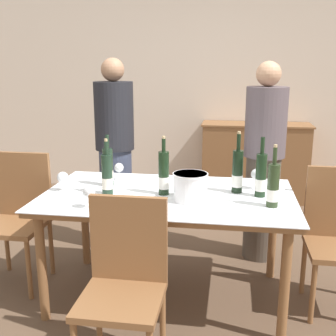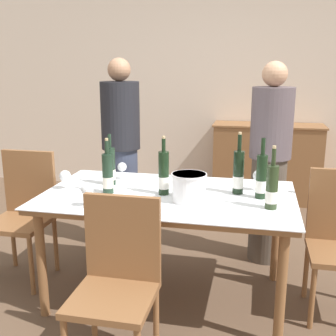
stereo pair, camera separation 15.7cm
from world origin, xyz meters
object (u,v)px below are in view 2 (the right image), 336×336
at_px(dining_table, 168,204).
at_px(wine_glass_2, 259,176).
at_px(sideboard_cabinet, 266,163).
at_px(wine_glass_0, 122,168).
at_px(chair_left_end, 25,207).
at_px(chair_near_front, 117,274).
at_px(wine_glass_1, 87,191).
at_px(wine_bottle_1, 164,174).
at_px(wine_bottle_4, 110,167).
at_px(wine_bottle_3, 238,173).
at_px(wine_bottle_2, 261,178).
at_px(wine_bottle_0, 108,175).
at_px(person_guest_left, 269,165).
at_px(wine_glass_3, 65,177).
at_px(ice_bucket, 189,187).
at_px(wine_bottle_5, 272,188).
at_px(person_host, 121,156).

xyz_separation_m(dining_table, wine_glass_2, (0.59, 0.21, 0.17)).
xyz_separation_m(sideboard_cabinet, wine_glass_0, (-1.11, -2.08, 0.38)).
bearing_deg(chair_left_end, chair_near_front, -38.59).
relative_size(sideboard_cabinet, wine_glass_1, 8.97).
xyz_separation_m(wine_bottle_1, wine_glass_0, (-0.39, 0.30, -0.05)).
height_order(wine_bottle_1, chair_left_end, wine_bottle_1).
bearing_deg(wine_glass_2, sideboard_cabinet, 87.32).
xyz_separation_m(wine_bottle_4, chair_left_end, (-0.68, -0.05, -0.34)).
relative_size(wine_glass_0, wine_glass_2, 0.90).
xyz_separation_m(wine_bottle_1, wine_bottle_3, (0.48, 0.12, 0.00)).
distance_m(wine_bottle_2, chair_near_front, 1.11).
distance_m(wine_bottle_0, chair_near_front, 0.80).
distance_m(wine_bottle_3, person_guest_left, 0.68).
relative_size(wine_bottle_3, chair_near_front, 0.45).
bearing_deg(person_guest_left, wine_glass_3, -150.56).
bearing_deg(wine_glass_1, person_guest_left, 44.97).
bearing_deg(ice_bucket, wine_bottle_4, 157.58).
xyz_separation_m(wine_bottle_2, wine_bottle_3, (-0.15, 0.07, 0.00)).
bearing_deg(wine_glass_0, dining_table, -35.15).
distance_m(wine_bottle_2, wine_bottle_5, 0.21).
xyz_separation_m(wine_glass_0, person_guest_left, (1.09, 0.46, -0.03)).
distance_m(wine_bottle_1, wine_glass_1, 0.53).
bearing_deg(wine_glass_3, dining_table, 2.71).
bearing_deg(sideboard_cabinet, chair_left_end, -128.60).
height_order(ice_bucket, chair_near_front, ice_bucket).
bearing_deg(wine_glass_2, wine_bottle_5, -77.88).
xyz_separation_m(wine_bottle_1, wine_glass_3, (-0.70, -0.03, -0.05)).
distance_m(wine_bottle_0, wine_glass_0, 0.35).
xyz_separation_m(person_host, person_guest_left, (1.25, -0.02, -0.01)).
xyz_separation_m(ice_bucket, person_host, (-0.74, 0.88, -0.02)).
bearing_deg(wine_bottle_1, ice_bucket, -29.54).
distance_m(wine_bottle_0, wine_bottle_1, 0.38).
bearing_deg(dining_table, wine_bottle_5, -12.81).
bearing_deg(sideboard_cabinet, wine_bottle_5, -90.52).
bearing_deg(person_guest_left, dining_table, -131.79).
distance_m(sideboard_cabinet, wine_bottle_4, 2.55).
relative_size(wine_bottle_2, wine_bottle_3, 0.95).
height_order(wine_glass_1, wine_glass_2, wine_glass_2).
relative_size(chair_near_front, person_guest_left, 0.57).
bearing_deg(wine_bottle_1, wine_bottle_2, 4.79).
height_order(dining_table, wine_bottle_4, wine_bottle_4).
height_order(wine_bottle_3, chair_near_front, wine_bottle_3).
distance_m(wine_bottle_5, wine_glass_1, 1.11).
bearing_deg(wine_bottle_1, wine_bottle_4, 160.99).
distance_m(wine_bottle_1, chair_left_end, 1.16).
bearing_deg(wine_bottle_3, wine_bottle_0, -168.71).
bearing_deg(dining_table, ice_bucket, -35.67).
relative_size(wine_bottle_2, wine_glass_3, 2.96).
relative_size(wine_bottle_1, person_host, 0.24).
distance_m(wine_bottle_5, wine_glass_3, 1.40).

